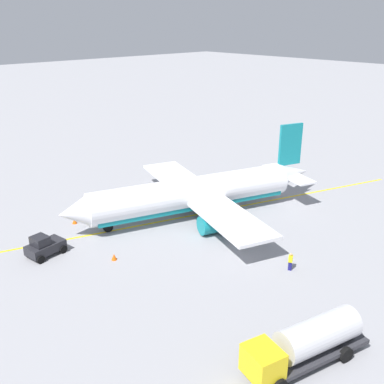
% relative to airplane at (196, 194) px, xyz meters
% --- Properties ---
extents(ground_plane, '(400.00, 400.00, 0.00)m').
position_rel_airplane_xyz_m(ground_plane, '(0.46, -0.15, -2.70)').
color(ground_plane, '#939399').
extents(airplane, '(31.29, 26.55, 9.75)m').
position_rel_airplane_xyz_m(airplane, '(0.00, 0.00, 0.00)').
color(airplane, white).
rests_on(airplane, ground).
extents(fuel_tanker, '(9.78, 4.62, 3.15)m').
position_rel_airplane_xyz_m(fuel_tanker, '(11.50, 22.86, -0.99)').
color(fuel_tanker, '#2D2D33').
rests_on(fuel_tanker, ground).
extents(pushback_tug, '(3.86, 2.79, 2.20)m').
position_rel_airplane_xyz_m(pushback_tug, '(17.55, -3.03, -1.69)').
color(pushback_tug, '#232328').
rests_on(pushback_tug, ground).
extents(refueling_worker, '(0.63, 0.57, 1.71)m').
position_rel_airplane_xyz_m(refueling_worker, '(2.10, 15.00, -1.88)').
color(refueling_worker, navy).
rests_on(refueling_worker, ground).
extents(safety_cone_nose, '(0.56, 0.56, 0.62)m').
position_rel_airplane_xyz_m(safety_cone_nose, '(11.74, -7.67, -2.39)').
color(safety_cone_nose, '#F2590F').
rests_on(safety_cone_nose, ground).
extents(safety_cone_wingtip, '(0.55, 0.55, 0.62)m').
position_rel_airplane_xyz_m(safety_cone_wingtip, '(13.08, 2.34, -2.39)').
color(safety_cone_wingtip, '#F2590F').
rests_on(safety_cone_wingtip, ground).
extents(taxi_line_marking, '(57.82, 19.08, 0.01)m').
position_rel_airplane_xyz_m(taxi_line_marking, '(0.46, -0.15, -2.69)').
color(taxi_line_marking, yellow).
rests_on(taxi_line_marking, ground).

